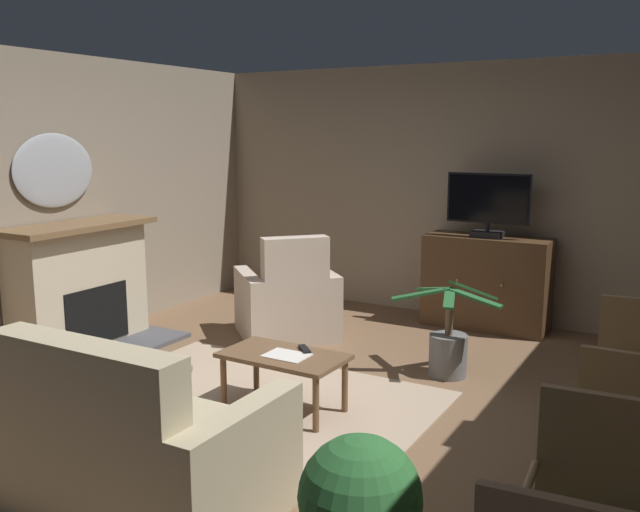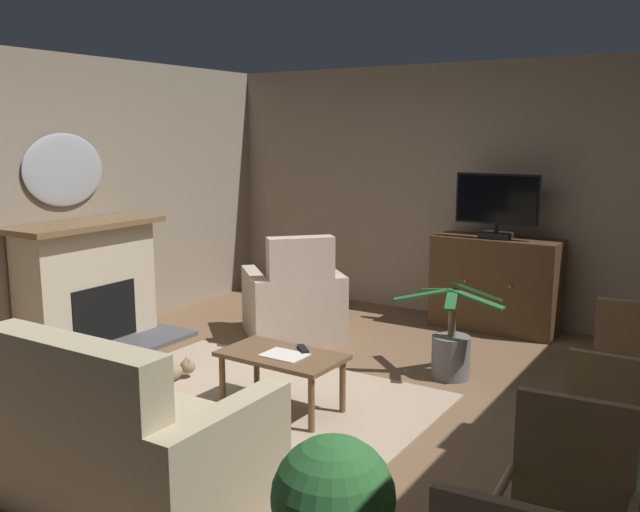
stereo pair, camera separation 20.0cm
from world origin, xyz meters
The scene contains 17 objects.
ground_plane centered at (0.00, 0.00, -0.02)m, with size 6.06×6.68×0.04m, color brown.
wall_back centered at (0.00, 3.09, 1.32)m, with size 6.06×0.10×2.63m, color gray.
wall_left centered at (-2.78, 0.00, 1.32)m, with size 0.10×6.68×2.63m, color gray.
rug_central centered at (-0.37, -0.07, 0.01)m, with size 2.56×1.93×0.01m, color tan.
fireplace centered at (-2.45, 0.29, 0.54)m, with size 0.90×1.46×1.14m.
wall_mirror_oval centered at (-2.70, 0.29, 1.59)m, with size 0.06×0.86×0.66m, color #B2B7BF.
tv_cabinet centered at (0.53, 2.74, 0.44)m, with size 1.21×0.50×0.92m.
television centered at (0.53, 2.69, 1.25)m, with size 0.81×0.20×0.62m.
coffee_table centered at (-0.08, -0.04, 0.36)m, with size 0.87×0.51×0.42m.
tv_remote centered at (0.01, 0.09, 0.43)m, with size 0.17×0.05×0.02m, color black.
folded_newspaper centered at (-0.04, -0.06, 0.42)m, with size 0.30×0.22×0.01m, color silver.
sofa_floral centered at (-0.07, -1.49, 0.33)m, with size 1.43×0.89×0.97m.
armchair_in_far_corner centered at (-1.01, 1.49, 0.32)m, with size 1.21×1.21×1.01m.
side_chair_beside_plant centered at (2.13, -0.65, 0.50)m, with size 0.47×0.49×0.92m.
side_chair_tucked_against_wall centered at (2.12, 0.06, 0.53)m, with size 0.48×0.50×1.03m.
potted_plant_small_fern_corner centered at (0.68, 1.22, 0.23)m, with size 0.86×0.77×0.78m.
cat centered at (-1.16, -0.08, 0.08)m, with size 0.38×0.57×0.18m.
Camera 1 is at (2.40, -3.87, 1.93)m, focal length 38.54 mm.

